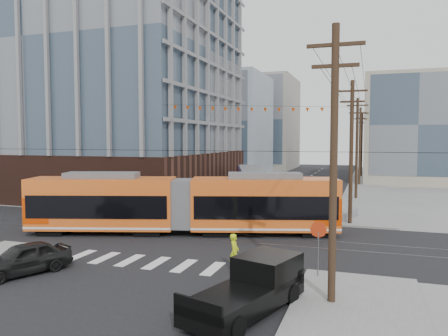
{
  "coord_description": "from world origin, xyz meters",
  "views": [
    {
      "loc": [
        9.82,
        -23.46,
        6.6
      ],
      "look_at": [
        -1.43,
        10.23,
        4.22
      ],
      "focal_mm": 35.0,
      "sensor_mm": 36.0,
      "label": 1
    }
  ],
  "objects_px": {
    "city_bus": "(251,183)",
    "black_sedan": "(23,259)",
    "streetcar": "(183,204)",
    "pickup_truck": "(246,289)"
  },
  "relations": [
    {
      "from": "streetcar",
      "to": "black_sedan",
      "type": "distance_m",
      "value": 11.57
    },
    {
      "from": "streetcar",
      "to": "city_bus",
      "type": "height_order",
      "value": "streetcar"
    },
    {
      "from": "city_bus",
      "to": "black_sedan",
      "type": "xyz_separation_m",
      "value": [
        -3.75,
        -28.89,
        -1.01
      ]
    },
    {
      "from": "streetcar",
      "to": "pickup_truck",
      "type": "relative_size",
      "value": 3.73
    },
    {
      "from": "city_bus",
      "to": "black_sedan",
      "type": "relative_size",
      "value": 2.77
    },
    {
      "from": "streetcar",
      "to": "pickup_truck",
      "type": "distance_m",
      "value": 14.56
    },
    {
      "from": "city_bus",
      "to": "pickup_truck",
      "type": "relative_size",
      "value": 2.2
    },
    {
      "from": "streetcar",
      "to": "pickup_truck",
      "type": "bearing_deg",
      "value": -73.72
    },
    {
      "from": "city_bus",
      "to": "black_sedan",
      "type": "bearing_deg",
      "value": -115.67
    },
    {
      "from": "pickup_truck",
      "to": "black_sedan",
      "type": "bearing_deg",
      "value": -168.32
    }
  ]
}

